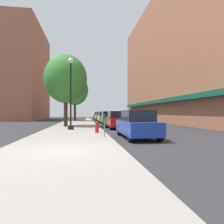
{
  "coord_description": "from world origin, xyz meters",
  "views": [
    {
      "loc": [
        0.87,
        -7.38,
        1.52
      ],
      "look_at": [
        4.01,
        14.49,
        1.58
      ],
      "focal_mm": 31.53,
      "sensor_mm": 36.0,
      "label": 1
    }
  ],
  "objects_px": {
    "car_green": "(108,118)",
    "parking_meter_near": "(104,122)",
    "fire_hydrant": "(97,127)",
    "tree_mid": "(66,79)",
    "car_yellow": "(100,116)",
    "car_white": "(104,117)",
    "car_black": "(98,116)",
    "lamppost": "(71,92)",
    "car_blue": "(137,125)",
    "tree_near": "(75,90)",
    "car_red": "(117,120)"
  },
  "relations": [
    {
      "from": "car_green",
      "to": "parking_meter_near",
      "type": "bearing_deg",
      "value": -97.47
    },
    {
      "from": "fire_hydrant",
      "to": "tree_mid",
      "type": "xyz_separation_m",
      "value": [
        -2.8,
        7.55,
        4.55
      ]
    },
    {
      "from": "car_yellow",
      "to": "fire_hydrant",
      "type": "bearing_deg",
      "value": -93.51
    },
    {
      "from": "car_white",
      "to": "car_black",
      "type": "distance_m",
      "value": 12.4
    },
    {
      "from": "car_green",
      "to": "lamppost",
      "type": "bearing_deg",
      "value": -115.55
    },
    {
      "from": "car_green",
      "to": "car_yellow",
      "type": "height_order",
      "value": "same"
    },
    {
      "from": "fire_hydrant",
      "to": "car_blue",
      "type": "height_order",
      "value": "car_blue"
    },
    {
      "from": "lamppost",
      "to": "car_blue",
      "type": "height_order",
      "value": "lamppost"
    },
    {
      "from": "car_black",
      "to": "car_blue",
      "type": "bearing_deg",
      "value": -92.29
    },
    {
      "from": "lamppost",
      "to": "fire_hydrant",
      "type": "bearing_deg",
      "value": -55.39
    },
    {
      "from": "tree_near",
      "to": "car_white",
      "type": "bearing_deg",
      "value": -30.46
    },
    {
      "from": "car_white",
      "to": "car_black",
      "type": "relative_size",
      "value": 1.0
    },
    {
      "from": "lamppost",
      "to": "car_black",
      "type": "bearing_deg",
      "value": 81.19
    },
    {
      "from": "car_blue",
      "to": "car_yellow",
      "type": "distance_m",
      "value": 26.44
    },
    {
      "from": "car_red",
      "to": "car_black",
      "type": "height_order",
      "value": "same"
    },
    {
      "from": "car_red",
      "to": "tree_near",
      "type": "bearing_deg",
      "value": 105.96
    },
    {
      "from": "fire_hydrant",
      "to": "car_red",
      "type": "bearing_deg",
      "value": 65.19
    },
    {
      "from": "car_green",
      "to": "car_white",
      "type": "distance_m",
      "value": 6.16
    },
    {
      "from": "tree_mid",
      "to": "car_blue",
      "type": "relative_size",
      "value": 1.75
    },
    {
      "from": "car_green",
      "to": "car_black",
      "type": "relative_size",
      "value": 1.0
    },
    {
      "from": "tree_mid",
      "to": "car_white",
      "type": "relative_size",
      "value": 1.75
    },
    {
      "from": "car_red",
      "to": "car_yellow",
      "type": "height_order",
      "value": "same"
    },
    {
      "from": "lamppost",
      "to": "car_yellow",
      "type": "distance_m",
      "value": 21.81
    },
    {
      "from": "fire_hydrant",
      "to": "car_white",
      "type": "xyz_separation_m",
      "value": [
        2.23,
        17.57,
        0.29
      ]
    },
    {
      "from": "car_yellow",
      "to": "parking_meter_near",
      "type": "bearing_deg",
      "value": -92.46
    },
    {
      "from": "lamppost",
      "to": "tree_mid",
      "type": "xyz_separation_m",
      "value": [
        -0.82,
        4.69,
        1.87
      ]
    },
    {
      "from": "tree_near",
      "to": "tree_mid",
      "type": "xyz_separation_m",
      "value": [
        -0.39,
        -12.75,
        -0.29
      ]
    },
    {
      "from": "car_blue",
      "to": "car_green",
      "type": "distance_m",
      "value": 13.73
    },
    {
      "from": "lamppost",
      "to": "tree_mid",
      "type": "bearing_deg",
      "value": 99.94
    },
    {
      "from": "tree_mid",
      "to": "tree_near",
      "type": "bearing_deg",
      "value": 88.24
    },
    {
      "from": "parking_meter_near",
      "to": "car_red",
      "type": "relative_size",
      "value": 0.3
    },
    {
      "from": "tree_mid",
      "to": "car_yellow",
      "type": "distance_m",
      "value": 17.84
    },
    {
      "from": "car_white",
      "to": "car_black",
      "type": "bearing_deg",
      "value": 91.41
    },
    {
      "from": "car_white",
      "to": "car_yellow",
      "type": "distance_m",
      "value": 6.56
    },
    {
      "from": "car_green",
      "to": "car_white",
      "type": "bearing_deg",
      "value": 90.63
    },
    {
      "from": "car_blue",
      "to": "lamppost",
      "type": "bearing_deg",
      "value": 129.23
    },
    {
      "from": "car_red",
      "to": "car_green",
      "type": "height_order",
      "value": "same"
    },
    {
      "from": "fire_hydrant",
      "to": "car_blue",
      "type": "distance_m",
      "value": 3.23
    },
    {
      "from": "car_blue",
      "to": "tree_near",
      "type": "bearing_deg",
      "value": 101.75
    },
    {
      "from": "parking_meter_near",
      "to": "tree_near",
      "type": "distance_m",
      "value": 23.16
    },
    {
      "from": "tree_near",
      "to": "car_green",
      "type": "bearing_deg",
      "value": -62.45
    },
    {
      "from": "fire_hydrant",
      "to": "tree_near",
      "type": "height_order",
      "value": "tree_near"
    },
    {
      "from": "lamppost",
      "to": "fire_hydrant",
      "type": "relative_size",
      "value": 7.47
    },
    {
      "from": "tree_mid",
      "to": "car_red",
      "type": "relative_size",
      "value": 1.75
    },
    {
      "from": "tree_mid",
      "to": "car_black",
      "type": "relative_size",
      "value": 1.75
    },
    {
      "from": "lamppost",
      "to": "car_red",
      "type": "xyz_separation_m",
      "value": [
        4.2,
        1.95,
        -2.39
      ]
    },
    {
      "from": "lamppost",
      "to": "car_black",
      "type": "height_order",
      "value": "lamppost"
    },
    {
      "from": "tree_near",
      "to": "car_yellow",
      "type": "xyz_separation_m",
      "value": [
        4.63,
        3.83,
        -4.55
      ]
    },
    {
      "from": "lamppost",
      "to": "car_green",
      "type": "distance_m",
      "value": 9.82
    },
    {
      "from": "tree_mid",
      "to": "car_black",
      "type": "distance_m",
      "value": 23.37
    }
  ]
}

